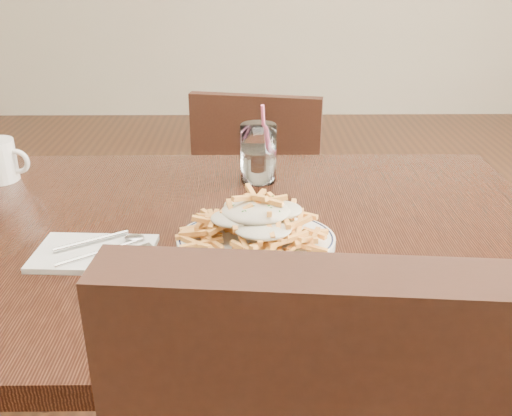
{
  "coord_description": "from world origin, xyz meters",
  "views": [
    {
      "loc": [
        0.04,
        -0.92,
        1.21
      ],
      "look_at": [
        0.05,
        -0.06,
        0.82
      ],
      "focal_mm": 40.0,
      "sensor_mm": 36.0,
      "label": 1
    }
  ],
  "objects_px": {
    "water_glass": "(258,157)",
    "fries_plate": "(256,241)",
    "table": "(229,267)",
    "chair_far": "(261,198)",
    "loaded_fries": "(256,218)"
  },
  "relations": [
    {
      "from": "water_glass",
      "to": "fries_plate",
      "type": "bearing_deg",
      "value": -91.63
    },
    {
      "from": "table",
      "to": "water_glass",
      "type": "distance_m",
      "value": 0.28
    },
    {
      "from": "chair_far",
      "to": "fries_plate",
      "type": "bearing_deg",
      "value": -91.63
    },
    {
      "from": "table",
      "to": "water_glass",
      "type": "height_order",
      "value": "water_glass"
    },
    {
      "from": "table",
      "to": "chair_far",
      "type": "bearing_deg",
      "value": 84.54
    },
    {
      "from": "chair_far",
      "to": "water_glass",
      "type": "bearing_deg",
      "value": -91.62
    },
    {
      "from": "table",
      "to": "fries_plate",
      "type": "relative_size",
      "value": 3.78
    },
    {
      "from": "chair_far",
      "to": "loaded_fries",
      "type": "xyz_separation_m",
      "value": [
        -0.02,
        -0.84,
        0.33
      ]
    },
    {
      "from": "loaded_fries",
      "to": "water_glass",
      "type": "relative_size",
      "value": 1.38
    },
    {
      "from": "chair_far",
      "to": "loaded_fries",
      "type": "distance_m",
      "value": 0.9
    },
    {
      "from": "fries_plate",
      "to": "water_glass",
      "type": "xyz_separation_m",
      "value": [
        0.01,
        0.3,
        0.04
      ]
    },
    {
      "from": "table",
      "to": "water_glass",
      "type": "relative_size",
      "value": 7.1
    },
    {
      "from": "chair_far",
      "to": "table",
      "type": "bearing_deg",
      "value": -95.46
    },
    {
      "from": "table",
      "to": "fries_plate",
      "type": "xyz_separation_m",
      "value": [
        0.05,
        -0.06,
        0.09
      ]
    },
    {
      "from": "chair_far",
      "to": "fries_plate",
      "type": "xyz_separation_m",
      "value": [
        -0.02,
        -0.84,
        0.29
      ]
    }
  ]
}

